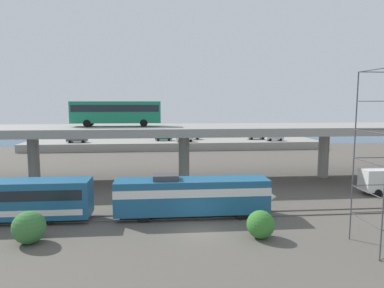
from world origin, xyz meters
TOP-DOWN VIEW (x-y plane):
  - ground_plane at (0.00, 0.00)m, footprint 260.00×260.00m
  - rail_strip_near at (0.00, 3.24)m, footprint 110.00×0.12m
  - rail_strip_far at (0.00, 4.76)m, footprint 110.00×0.12m
  - train_locomotive at (0.42, 4.00)m, footprint 15.62×3.04m
  - highway_overpass at (-0.00, 20.00)m, footprint 96.00×11.63m
  - transit_bus_on_overpass at (-9.23, 20.00)m, footprint 12.00×2.68m
  - pier_parking_lot at (0.00, 55.00)m, footprint 69.03×11.46m
  - parked_car_0 at (-22.21, 52.85)m, footprint 4.63×1.85m
  - parked_car_1 at (-2.57, 55.21)m, footprint 4.09×1.91m
  - parked_car_2 at (2.42, 52.23)m, footprint 4.19×1.96m
  - parked_car_3 at (20.38, 55.89)m, footprint 4.51×1.90m
  - parked_car_4 at (4.50, 57.26)m, footprint 4.24×1.97m
  - parked_car_5 at (23.85, 52.45)m, footprint 4.10×1.83m
  - harbor_water at (0.00, 78.00)m, footprint 140.00×36.00m
  - shrub_left at (-13.57, -1.24)m, footprint 2.57×2.57m
  - shrub_right at (4.74, -1.84)m, footprint 2.28×2.28m

SIDE VIEW (x-z plane):
  - ground_plane at x=0.00m, z-range 0.00..0.00m
  - harbor_water at x=0.00m, z-range 0.00..0.01m
  - rail_strip_near at x=0.00m, z-range 0.00..0.12m
  - rail_strip_far at x=0.00m, z-range 0.00..0.12m
  - pier_parking_lot at x=0.00m, z-range 0.00..1.75m
  - shrub_right at x=4.74m, z-range 0.00..2.28m
  - shrub_left at x=-13.57m, z-range 0.00..2.57m
  - train_locomotive at x=0.42m, z-range 0.10..4.28m
  - parked_car_5 at x=23.85m, z-range 1.77..3.27m
  - parked_car_1 at x=-2.57m, z-range 1.77..3.27m
  - parked_car_2 at x=2.42m, z-range 1.77..3.27m
  - parked_car_4 at x=4.50m, z-range 1.77..3.27m
  - parked_car_0 at x=-22.21m, z-range 1.77..3.27m
  - parked_car_3 at x=20.38m, z-range 1.77..3.27m
  - highway_overpass at x=0.00m, z-range 3.07..10.72m
  - transit_bus_on_overpass at x=-9.23m, z-range 8.02..11.42m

